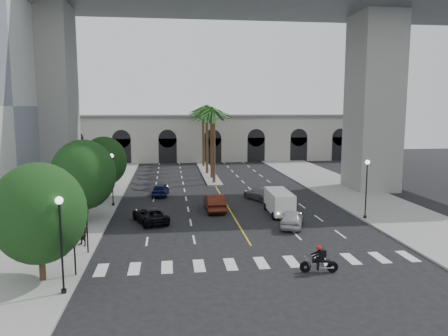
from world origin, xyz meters
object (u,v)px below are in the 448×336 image
Objects in this scene: lamp_post_left_near at (61,237)px; car_d at (262,193)px; traffic_signal_far at (87,219)px; motorcycle_rider at (320,260)px; pedestrian_a at (44,244)px; lamp_post_right at (366,184)px; car_a at (292,218)px; cargo_van at (279,202)px; traffic_signal_near at (74,236)px; lamp_post_left_far at (112,175)px; car_e at (160,190)px; pedestrian_b at (82,233)px; car_b at (214,202)px; car_c at (150,215)px.

lamp_post_left_near is 27.17m from car_d.
traffic_signal_far reaches higher than motorcycle_rider.
lamp_post_right is at bearing 14.63° from pedestrian_a.
pedestrian_a is at bearing 35.91° from car_a.
cargo_van is (1.15, 14.38, 0.46)m from motorcycle_rider.
traffic_signal_near reaches higher than cargo_van.
cargo_van is at bearing 40.53° from traffic_signal_near.
car_d is at bearing 45.76° from traffic_signal_far.
car_a is 0.83× the size of cargo_van.
lamp_post_left_far is 18.51m from car_a.
traffic_signal_far is 20.07m from car_e.
car_b is at bearing 81.44° from pedestrian_b.
motorcycle_rider is at bearing 104.91° from car_b.
car_c is (-11.76, 2.96, -0.07)m from car_a.
motorcycle_rider is 16.78m from car_c.
lamp_post_left_far reaches higher than car_c.
lamp_post_left_far is 18.51m from traffic_signal_near.
pedestrian_a is (-25.48, -6.73, -2.25)m from lamp_post_right.
car_b is at bearing 14.27° from car_d.
pedestrian_a is (-7.26, -19.72, 0.26)m from car_e.
pedestrian_b reaches higher than car_c.
car_d is (11.50, 7.79, 0.06)m from car_c.
traffic_signal_far is 0.70× the size of cargo_van.
car_e is at bearing 144.51° from lamp_post_right.
car_e is at bearing 79.98° from lamp_post_left_near.
traffic_signal_near is 12.68m from car_c.
motorcycle_rider is 20.77m from car_d.
lamp_post_left_near reaches higher than car_e.
traffic_signal_far is at bearing -29.52° from pedestrian_b.
lamp_post_left_near and lamp_post_right have the same top height.
traffic_signal_near is at bearing 52.72° from car_c.
car_e is 15.06m from cargo_van.
car_e is (-5.31, 7.94, -0.10)m from car_b.
traffic_signal_near is at bearing -45.48° from pedestrian_b.
pedestrian_a is (-18.10, -15.97, 0.24)m from car_d.
car_e is at bearing 139.23° from cargo_van.
car_a is 12.13m from car_c.
lamp_post_right is 1.25× the size of car_a.
lamp_post_left_far reaches higher than traffic_signal_far.
car_a is at bearing 146.36° from car_c.
car_d is at bearing -68.54° from car_a.
lamp_post_left_near reaches higher than pedestrian_a.
car_a is 0.87× the size of car_b.
traffic_signal_far is 9.01m from car_c.
car_e is at bearing 79.18° from traffic_signal_near.
pedestrian_b is at bearing 42.80° from car_b.
car_d is at bearing 79.35° from pedestrian_b.
motorcycle_rider is at bearing 109.85° from car_c.
traffic_signal_far reaches higher than car_d.
pedestrian_b is (-16.28, -7.79, -0.14)m from cargo_van.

